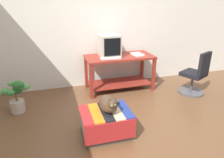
% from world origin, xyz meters
% --- Properties ---
extents(ground_plane, '(14.00, 14.00, 0.00)m').
position_xyz_m(ground_plane, '(0.00, 0.00, 0.00)').
color(ground_plane, brown).
extents(back_wall, '(8.00, 0.10, 2.60)m').
position_xyz_m(back_wall, '(0.00, 2.05, 1.30)').
color(back_wall, silver).
rests_on(back_wall, ground_plane).
extents(desk, '(1.41, 0.67, 0.74)m').
position_xyz_m(desk, '(0.34, 1.60, 0.50)').
color(desk, maroon).
rests_on(desk, ground_plane).
extents(tv_monitor, '(0.40, 0.43, 0.44)m').
position_xyz_m(tv_monitor, '(0.14, 1.65, 0.95)').
color(tv_monitor, '#BCB7A8').
rests_on(tv_monitor, desk).
extents(keyboard, '(0.41, 0.17, 0.02)m').
position_xyz_m(keyboard, '(0.10, 1.45, 0.75)').
color(keyboard, beige).
rests_on(keyboard, desk).
extents(book, '(0.22, 0.28, 0.03)m').
position_xyz_m(book, '(0.72, 1.56, 0.75)').
color(book, white).
rests_on(book, desk).
extents(ottoman_with_blanket, '(0.70, 0.56, 0.38)m').
position_xyz_m(ottoman_with_blanket, '(-0.35, 0.10, 0.19)').
color(ottoman_with_blanket, '#4C4238').
rests_on(ottoman_with_blanket, ground_plane).
extents(cat, '(0.36, 0.40, 0.28)m').
position_xyz_m(cat, '(-0.30, 0.09, 0.50)').
color(cat, '#473323').
rests_on(cat, ottoman_with_blanket).
extents(potted_plant, '(0.46, 0.30, 0.60)m').
position_xyz_m(potted_plant, '(-1.64, 1.15, 0.28)').
color(potted_plant, '#B7A893').
rests_on(potted_plant, ground_plane).
extents(office_chair, '(0.56, 0.56, 0.89)m').
position_xyz_m(office_chair, '(1.76, 0.95, 0.39)').
color(office_chair, '#4C4C51').
rests_on(office_chair, ground_plane).
extents(pen, '(0.07, 0.13, 0.01)m').
position_xyz_m(pen, '(0.74, 1.67, 0.74)').
color(pen, black).
rests_on(pen, desk).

